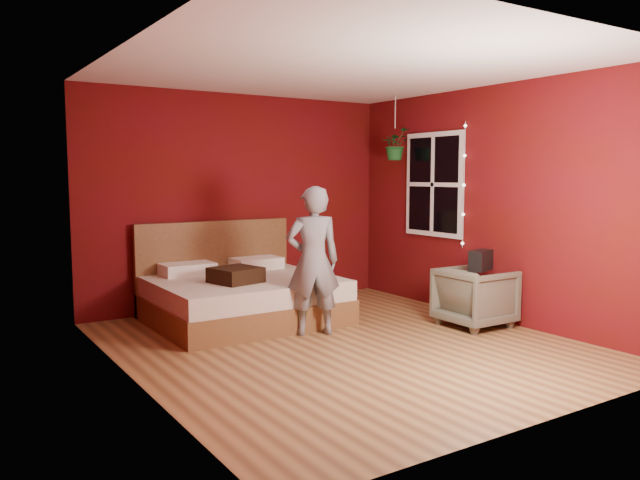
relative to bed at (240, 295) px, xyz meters
The scene contains 10 objects.
floor 1.54m from the bed, 75.19° to the right, with size 4.50×4.50×0.00m, color olive.
room_walls 2.06m from the bed, 75.19° to the right, with size 4.04×4.54×2.62m.
window 2.71m from the bed, 13.53° to the right, with size 0.05×0.97×1.27m.
fairy_lights 2.85m from the bed, 25.11° to the right, with size 0.04×0.04×1.45m.
bed is the anchor object (origin of this frame).
person 1.13m from the bed, 70.16° to the right, with size 0.55×0.36×1.51m, color slate.
armchair 2.57m from the bed, 39.28° to the right, with size 0.68×0.70×0.63m, color #61604D.
handbag 2.64m from the bed, 43.22° to the right, with size 0.30×0.15×0.21m, color black.
throw_pillow 0.45m from the bed, 123.39° to the right, with size 0.45×0.45×0.16m, color black.
hanging_plant 2.73m from the bed, ahead, with size 0.43×0.40×0.80m.
Camera 1 is at (-3.37, -4.77, 1.62)m, focal length 35.00 mm.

